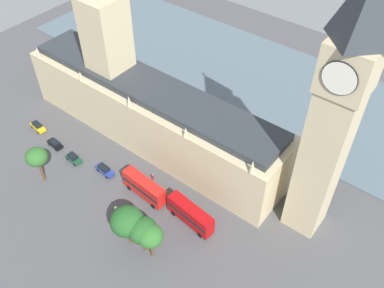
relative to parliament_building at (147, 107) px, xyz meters
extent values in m
plane|color=#4C4C4F|center=(1.99, 1.59, -8.73)|extent=(145.30, 145.30, 0.00)
cube|color=slate|center=(-35.24, 1.59, -8.60)|extent=(40.84, 130.77, 0.25)
cube|color=#CCBA8E|center=(-0.01, 1.59, -1.73)|extent=(13.99, 66.80, 13.99)
cube|color=#CCBA8E|center=(-0.01, -10.44, 7.35)|extent=(8.20, 8.20, 32.15)
cube|color=#2D3338|center=(-0.01, 1.59, 6.07)|extent=(10.63, 64.13, 1.60)
cone|color=#CCBA8E|center=(6.59, -28.47, 6.68)|extent=(1.20, 1.20, 2.83)
cone|color=#CCBA8E|center=(6.59, -13.44, 6.41)|extent=(1.20, 1.20, 2.29)
cone|color=#CCBA8E|center=(6.59, 1.59, 6.59)|extent=(1.20, 1.20, 2.65)
cone|color=#CCBA8E|center=(6.59, 16.62, 6.43)|extent=(1.20, 1.20, 2.33)
cone|color=#CCBA8E|center=(6.59, 31.65, 6.73)|extent=(1.20, 1.20, 2.93)
cube|color=#CCBA8E|center=(-0.38, 40.97, 7.53)|extent=(6.57, 6.57, 32.51)
cube|color=#CCBA8E|center=(-0.38, 40.97, 27.84)|extent=(7.23, 7.23, 8.11)
cylinder|color=silver|center=(3.38, 40.97, 27.84)|extent=(0.25, 4.99, 4.99)
torus|color=black|center=(3.38, 40.97, 27.84)|extent=(0.24, 5.23, 5.23)
cylinder|color=silver|center=(-0.38, 37.20, 27.84)|extent=(4.99, 0.25, 4.99)
torus|color=black|center=(-0.38, 37.20, 27.84)|extent=(5.23, 0.24, 5.23)
cube|color=gold|center=(15.39, -22.93, -8.01)|extent=(2.34, 4.83, 0.75)
cube|color=black|center=(15.36, -23.16, -7.31)|extent=(1.80, 2.77, 0.65)
cylinder|color=black|center=(14.78, -21.35, -8.39)|extent=(0.33, 0.71, 0.68)
cylinder|color=black|center=(16.37, -21.56, -8.39)|extent=(0.33, 0.71, 0.68)
cylinder|color=black|center=(14.40, -24.30, -8.39)|extent=(0.33, 0.71, 0.68)
cylinder|color=black|center=(16.00, -24.50, -8.39)|extent=(0.33, 0.71, 0.68)
cube|color=black|center=(16.68, -14.81, -8.01)|extent=(2.03, 4.29, 0.75)
cube|color=black|center=(16.70, -14.60, -7.31)|extent=(1.62, 2.44, 0.65)
cylinder|color=black|center=(17.36, -16.20, -8.39)|extent=(0.30, 0.70, 0.68)
cylinder|color=black|center=(15.80, -16.08, -8.39)|extent=(0.30, 0.70, 0.68)
cylinder|color=black|center=(17.56, -13.54, -8.39)|extent=(0.30, 0.70, 0.68)
cylinder|color=black|center=(16.00, -13.42, -8.39)|extent=(0.30, 0.70, 0.68)
cube|color=#19472D|center=(17.12, -7.67, -8.01)|extent=(2.17, 4.25, 0.75)
cube|color=black|center=(17.11, -7.88, -7.31)|extent=(1.74, 2.42, 0.65)
cylinder|color=black|center=(16.37, -6.30, -8.39)|extent=(0.30, 0.70, 0.68)
cylinder|color=black|center=(18.08, -6.42, -8.39)|extent=(0.30, 0.70, 0.68)
cylinder|color=black|center=(16.17, -8.93, -8.39)|extent=(0.30, 0.70, 0.68)
cylinder|color=black|center=(17.88, -9.05, -8.39)|extent=(0.30, 0.70, 0.68)
cube|color=navy|center=(15.27, 0.54, -8.01)|extent=(2.15, 4.88, 0.75)
cube|color=black|center=(15.25, 0.30, -7.31)|extent=(1.71, 2.77, 0.65)
cylinder|color=black|center=(14.56, 2.12, -8.39)|extent=(0.30, 0.70, 0.68)
cylinder|color=black|center=(16.20, 2.00, -8.39)|extent=(0.30, 0.70, 0.68)
cylinder|color=black|center=(14.33, -0.92, -8.39)|extent=(0.30, 0.70, 0.68)
cylinder|color=black|center=(15.98, -1.04, -8.39)|extent=(0.30, 0.70, 0.68)
cube|color=red|center=(14.53, 11.82, -6.08)|extent=(3.20, 10.64, 4.20)
cube|color=black|center=(14.53, 11.82, -5.99)|extent=(3.23, 10.25, 0.70)
cylinder|color=black|center=(13.63, 15.57, -8.18)|extent=(0.42, 1.12, 1.10)
cylinder|color=black|center=(15.92, 15.41, -8.18)|extent=(0.42, 1.12, 1.10)
cylinder|color=black|center=(13.14, 8.23, -8.18)|extent=(0.42, 1.12, 1.10)
cylinder|color=black|center=(15.43, 8.08, -8.18)|extent=(0.42, 1.12, 1.10)
cube|color=#B20C0F|center=(14.00, 23.63, -6.08)|extent=(3.64, 10.71, 4.20)
cube|color=black|center=(14.00, 23.63, -5.99)|extent=(3.66, 10.32, 0.70)
cylinder|color=black|center=(14.74, 19.85, -8.18)|extent=(0.47, 1.13, 1.10)
cylinder|color=black|center=(12.45, 20.11, -8.18)|extent=(0.47, 1.13, 1.10)
cylinder|color=black|center=(15.55, 27.16, -8.18)|extent=(0.47, 1.13, 1.10)
cylinder|color=black|center=(13.26, 27.41, -8.18)|extent=(0.47, 1.13, 1.10)
cylinder|color=maroon|center=(10.40, 18.88, -8.02)|extent=(0.62, 0.62, 1.42)
sphere|color=#8C6647|center=(10.40, 18.88, -7.17)|extent=(0.27, 0.27, 0.27)
cube|color=maroon|center=(10.29, 19.15, -7.94)|extent=(0.34, 0.21, 0.26)
cylinder|color=black|center=(10.98, 4.34, -8.01)|extent=(0.68, 0.68, 1.44)
sphere|color=#8C6647|center=(10.98, 4.34, -7.15)|extent=(0.28, 0.28, 0.28)
cube|color=maroon|center=(10.79, 4.11, -7.94)|extent=(0.32, 0.29, 0.26)
cylinder|color=maroon|center=(10.19, 10.12, -8.09)|extent=(0.58, 0.58, 1.27)
sphere|color=beige|center=(10.19, 10.12, -7.33)|extent=(0.24, 0.24, 0.24)
cube|color=navy|center=(9.96, 9.98, -8.03)|extent=(0.24, 0.30, 0.23)
cylinder|color=brown|center=(24.22, 22.56, -6.40)|extent=(0.56, 0.56, 4.65)
ellipsoid|color=#2D6628|center=(24.22, 22.56, -2.29)|extent=(4.75, 4.75, 4.03)
cylinder|color=brown|center=(24.18, 20.74, -6.52)|extent=(0.56, 0.56, 4.41)
ellipsoid|color=#235623|center=(24.18, 20.74, -2.31)|extent=(5.36, 5.36, 4.56)
cylinder|color=brown|center=(24.68, 17.40, -6.49)|extent=(0.56, 0.56, 4.47)
ellipsoid|color=#235623|center=(24.68, 17.40, -1.91)|extent=(6.27, 6.27, 5.33)
cylinder|color=brown|center=(24.82, -8.42, -6.00)|extent=(0.56, 0.56, 5.46)
ellipsoid|color=#2D6628|center=(24.82, -8.42, -1.54)|extent=(4.60, 4.60, 3.91)
cylinder|color=black|center=(23.62, 13.35, -5.69)|extent=(0.18, 0.18, 6.08)
sphere|color=#F2EAC6|center=(23.62, 13.35, -2.37)|extent=(0.56, 0.56, 0.56)
camera|label=1|loc=(52.64, 54.12, 61.41)|focal=39.49mm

